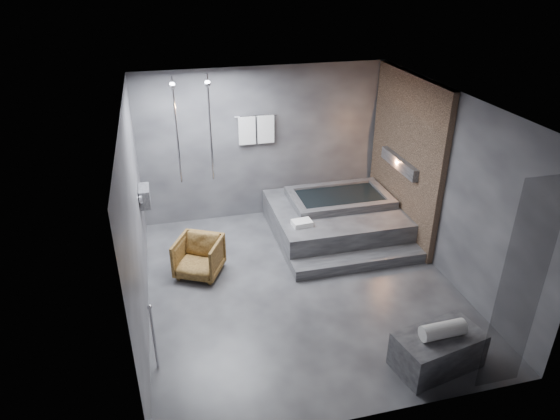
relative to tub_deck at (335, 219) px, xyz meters
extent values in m
plane|color=#2A2A2D|center=(-1.05, -1.45, -0.25)|extent=(5.00, 5.00, 0.00)
cube|color=#474749|center=(-1.05, -1.45, 2.55)|extent=(4.50, 5.00, 0.04)
cube|color=#343439|center=(-1.05, 1.05, 1.15)|extent=(4.50, 0.04, 2.80)
cube|color=#343439|center=(-1.05, -3.95, 1.15)|extent=(4.50, 0.04, 2.80)
cube|color=#343439|center=(-3.30, -1.45, 1.15)|extent=(0.04, 5.00, 2.80)
cube|color=#343439|center=(1.20, -1.45, 1.15)|extent=(0.04, 5.00, 2.80)
cube|color=#9B785B|center=(1.14, -0.20, 1.15)|extent=(0.10, 2.40, 2.78)
cube|color=#FF9938|center=(1.06, -0.20, 1.05)|extent=(0.14, 1.20, 0.20)
cube|color=slate|center=(-3.21, -0.05, 0.85)|extent=(0.16, 0.42, 0.30)
imported|color=beige|center=(-3.20, -0.15, 0.80)|extent=(0.08, 0.08, 0.21)
imported|color=beige|center=(-3.20, 0.05, 0.78)|extent=(0.07, 0.07, 0.15)
cylinder|color=silver|center=(-2.05, 0.60, 1.65)|extent=(0.04, 0.04, 1.80)
cylinder|color=silver|center=(-2.60, 0.60, 1.65)|extent=(0.04, 0.04, 1.80)
cylinder|color=silver|center=(-1.20, 0.99, 1.70)|extent=(0.75, 0.02, 0.02)
cube|color=white|center=(-1.37, 0.97, 1.45)|extent=(0.30, 0.06, 0.50)
cube|color=white|center=(-1.03, 0.97, 1.45)|extent=(0.30, 0.06, 0.50)
cylinder|color=silver|center=(-3.20, -2.65, 0.20)|extent=(0.04, 0.04, 0.90)
cube|color=black|center=(0.60, -3.90, 1.10)|extent=(0.55, 0.01, 2.60)
cube|color=#2F2F31|center=(0.00, 0.00, 0.00)|extent=(2.20, 2.00, 0.50)
cube|color=#2F2F31|center=(0.00, -1.18, -0.16)|extent=(2.20, 0.36, 0.18)
cube|color=#2C2C2F|center=(0.08, -3.44, -0.02)|extent=(1.13, 0.76, 0.47)
imported|color=#432B10|center=(-2.49, -0.76, 0.06)|extent=(0.89, 0.90, 0.62)
cylinder|color=silver|center=(0.08, -3.47, 0.32)|extent=(0.55, 0.21, 0.20)
cube|color=white|center=(-0.76, -0.51, 0.29)|extent=(0.33, 0.26, 0.08)
camera|label=1|loc=(-2.86, -7.41, 4.21)|focal=32.00mm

